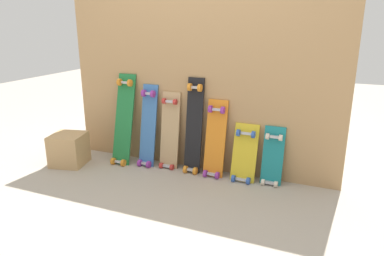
{
  "coord_description": "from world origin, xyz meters",
  "views": [
    {
      "loc": [
        1.25,
        -3.04,
        1.41
      ],
      "look_at": [
        0.0,
        -0.07,
        0.44
      ],
      "focal_mm": 33.81,
      "sensor_mm": 36.0,
      "label": 1
    }
  ],
  "objects_px": {
    "skateboard_green": "(123,123)",
    "skateboard_orange": "(215,142)",
    "skateboard_black": "(194,129)",
    "wooden_crate": "(69,149)",
    "skateboard_yellow": "(244,156)",
    "skateboard_natural": "(170,134)",
    "skateboard_teal": "(272,160)",
    "skateboard_blue": "(148,129)"
  },
  "relations": [
    {
      "from": "skateboard_green",
      "to": "skateboard_orange",
      "type": "height_order",
      "value": "skateboard_green"
    },
    {
      "from": "wooden_crate",
      "to": "skateboard_black",
      "type": "bearing_deg",
      "value": 15.57
    },
    {
      "from": "skateboard_black",
      "to": "skateboard_yellow",
      "type": "xyz_separation_m",
      "value": [
        0.5,
        -0.01,
        -0.2
      ]
    },
    {
      "from": "skateboard_blue",
      "to": "skateboard_black",
      "type": "distance_m",
      "value": 0.49
    },
    {
      "from": "skateboard_teal",
      "to": "skateboard_natural",
      "type": "bearing_deg",
      "value": -179.88
    },
    {
      "from": "skateboard_blue",
      "to": "skateboard_black",
      "type": "height_order",
      "value": "skateboard_black"
    },
    {
      "from": "skateboard_blue",
      "to": "skateboard_yellow",
      "type": "height_order",
      "value": "skateboard_blue"
    },
    {
      "from": "skateboard_yellow",
      "to": "wooden_crate",
      "type": "height_order",
      "value": "skateboard_yellow"
    },
    {
      "from": "skateboard_blue",
      "to": "skateboard_orange",
      "type": "relative_size",
      "value": 1.12
    },
    {
      "from": "skateboard_orange",
      "to": "skateboard_yellow",
      "type": "relative_size",
      "value": 1.33
    },
    {
      "from": "skateboard_blue",
      "to": "wooden_crate",
      "type": "bearing_deg",
      "value": -156.18
    },
    {
      "from": "skateboard_natural",
      "to": "skateboard_orange",
      "type": "bearing_deg",
      "value": -2.0
    },
    {
      "from": "skateboard_green",
      "to": "skateboard_teal",
      "type": "bearing_deg",
      "value": 2.32
    },
    {
      "from": "skateboard_yellow",
      "to": "skateboard_teal",
      "type": "relative_size",
      "value": 0.99
    },
    {
      "from": "skateboard_natural",
      "to": "skateboard_orange",
      "type": "relative_size",
      "value": 1.05
    },
    {
      "from": "skateboard_natural",
      "to": "skateboard_black",
      "type": "bearing_deg",
      "value": -1.86
    },
    {
      "from": "skateboard_orange",
      "to": "skateboard_yellow",
      "type": "xyz_separation_m",
      "value": [
        0.28,
        -0.0,
        -0.1
      ]
    },
    {
      "from": "skateboard_natural",
      "to": "skateboard_teal",
      "type": "xyz_separation_m",
      "value": [
        1.01,
        0.0,
        -0.12
      ]
    },
    {
      "from": "skateboard_teal",
      "to": "wooden_crate",
      "type": "distance_m",
      "value": 2.01
    },
    {
      "from": "skateboard_blue",
      "to": "skateboard_black",
      "type": "relative_size",
      "value": 0.9
    },
    {
      "from": "skateboard_blue",
      "to": "skateboard_natural",
      "type": "xyz_separation_m",
      "value": [
        0.23,
        0.03,
        -0.03
      ]
    },
    {
      "from": "skateboard_green",
      "to": "wooden_crate",
      "type": "xyz_separation_m",
      "value": [
        -0.47,
        -0.29,
        -0.26
      ]
    },
    {
      "from": "skateboard_green",
      "to": "skateboard_orange",
      "type": "distance_m",
      "value": 0.97
    },
    {
      "from": "skateboard_black",
      "to": "wooden_crate",
      "type": "relative_size",
      "value": 3.04
    },
    {
      "from": "skateboard_natural",
      "to": "skateboard_yellow",
      "type": "bearing_deg",
      "value": -1.53
    },
    {
      "from": "skateboard_orange",
      "to": "wooden_crate",
      "type": "bearing_deg",
      "value": -166.98
    },
    {
      "from": "skateboard_teal",
      "to": "wooden_crate",
      "type": "relative_size",
      "value": 1.86
    },
    {
      "from": "skateboard_blue",
      "to": "skateboard_orange",
      "type": "bearing_deg",
      "value": 0.69
    },
    {
      "from": "skateboard_green",
      "to": "skateboard_black",
      "type": "distance_m",
      "value": 0.75
    },
    {
      "from": "skateboard_natural",
      "to": "skateboard_orange",
      "type": "distance_m",
      "value": 0.48
    },
    {
      "from": "skateboard_orange",
      "to": "skateboard_yellow",
      "type": "bearing_deg",
      "value": -0.73
    },
    {
      "from": "skateboard_natural",
      "to": "skateboard_black",
      "type": "relative_size",
      "value": 0.85
    },
    {
      "from": "skateboard_natural",
      "to": "skateboard_black",
      "type": "distance_m",
      "value": 0.27
    },
    {
      "from": "skateboard_natural",
      "to": "skateboard_teal",
      "type": "distance_m",
      "value": 1.02
    },
    {
      "from": "skateboard_green",
      "to": "wooden_crate",
      "type": "bearing_deg",
      "value": -148.4
    },
    {
      "from": "skateboard_black",
      "to": "skateboard_teal",
      "type": "bearing_deg",
      "value": 0.82
    },
    {
      "from": "skateboard_orange",
      "to": "skateboard_yellow",
      "type": "height_order",
      "value": "skateboard_orange"
    },
    {
      "from": "skateboard_green",
      "to": "skateboard_yellow",
      "type": "relative_size",
      "value": 1.65
    },
    {
      "from": "skateboard_teal",
      "to": "skateboard_yellow",
      "type": "bearing_deg",
      "value": -174.9
    },
    {
      "from": "skateboard_green",
      "to": "skateboard_black",
      "type": "xyz_separation_m",
      "value": [
        0.75,
        0.05,
        0.01
      ]
    },
    {
      "from": "skateboard_blue",
      "to": "skateboard_natural",
      "type": "distance_m",
      "value": 0.23
    },
    {
      "from": "skateboard_black",
      "to": "skateboard_orange",
      "type": "height_order",
      "value": "skateboard_black"
    }
  ]
}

